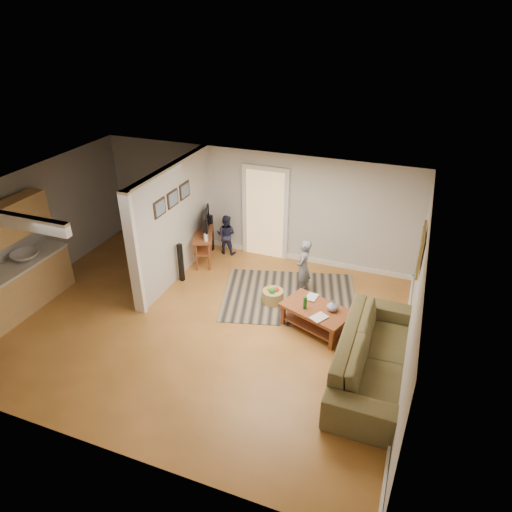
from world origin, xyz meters
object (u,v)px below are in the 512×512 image
at_px(tv_console, 204,235).
at_px(toddler, 227,252).
at_px(coffee_table, 317,313).
at_px(speaker_left, 181,263).
at_px(sofa, 372,375).
at_px(toy_basket, 273,296).
at_px(child, 302,293).
at_px(speaker_right, 211,233).

bearing_deg(tv_console, toddler, 32.92).
height_order(coffee_table, speaker_left, speaker_left).
distance_m(sofa, tv_console, 4.96).
bearing_deg(toy_basket, sofa, -32.59).
xyz_separation_m(coffee_table, toy_basket, (-1.03, 0.54, -0.22)).
bearing_deg(toddler, child, 151.18).
xyz_separation_m(tv_console, speaker_left, (-0.06, -1.00, -0.21)).
xyz_separation_m(tv_console, child, (2.52, -0.56, -0.65)).
height_order(tv_console, speaker_left, tv_console).
xyz_separation_m(tv_console, toddler, (0.34, 0.50, -0.65)).
relative_size(toy_basket, child, 0.35).
xyz_separation_m(speaker_left, speaker_right, (0.00, 1.50, 0.02)).
bearing_deg(sofa, toddler, 52.66).
height_order(coffee_table, child, coffee_table).
distance_m(sofa, toy_basket, 2.59).
xyz_separation_m(tv_console, speaker_right, (-0.06, 0.50, -0.19)).
height_order(tv_console, speaker_right, tv_console).
height_order(sofa, speaker_left, speaker_left).
bearing_deg(toy_basket, tv_console, 151.79).
xyz_separation_m(speaker_left, toddler, (0.40, 1.50, -0.44)).
xyz_separation_m(sofa, coffee_table, (-1.14, 0.85, 0.37)).
bearing_deg(tv_console, speaker_left, -116.90).
bearing_deg(toy_basket, speaker_right, 142.90).
xyz_separation_m(sofa, tv_console, (-4.24, 2.50, 0.65)).
bearing_deg(tv_console, coffee_table, -51.28).
height_order(speaker_right, toy_basket, speaker_right).
bearing_deg(toy_basket, speaker_left, 177.15).
bearing_deg(child, sofa, 42.21).
bearing_deg(speaker_right, child, -14.59).
xyz_separation_m(sofa, toddler, (-3.90, 3.00, 0.00)).
xyz_separation_m(child, toddler, (-2.18, 1.06, 0.00)).
relative_size(speaker_right, child, 0.76).
relative_size(speaker_left, speaker_right, 0.96).
height_order(sofa, toy_basket, sofa).
bearing_deg(speaker_right, coffee_table, -26.50).
bearing_deg(child, speaker_left, -79.73).
xyz_separation_m(sofa, child, (-1.72, 1.94, 0.00)).
bearing_deg(coffee_table, toddler, 142.06).
distance_m(speaker_right, toddler, 0.61).
xyz_separation_m(coffee_table, tv_console, (-3.09, 1.65, 0.28)).
bearing_deg(sofa, child, 41.77).
bearing_deg(tv_console, toy_basket, -51.44).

